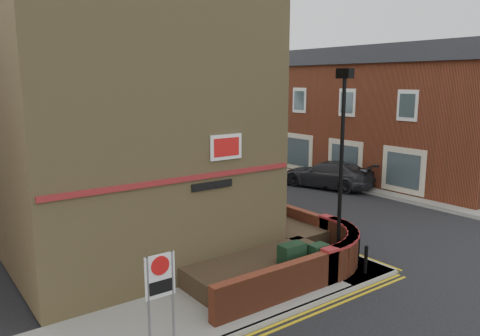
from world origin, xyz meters
name	(u,v)px	position (x,y,z in m)	size (l,w,h in m)	color
ground	(330,299)	(0.00, 0.00, 0.00)	(120.00, 120.00, 0.00)	black
pavement_corner	(196,312)	(-3.50, 1.50, 0.06)	(13.00, 3.00, 0.12)	gray
pavement_main	(148,186)	(2.00, 16.00, 0.06)	(2.00, 32.00, 0.12)	gray
pavement_far	(319,172)	(13.00, 13.00, 0.06)	(4.00, 40.00, 0.12)	gray
kerb_main_near	(163,184)	(3.00, 16.00, 0.06)	(0.15, 32.00, 0.12)	gray
kerb_main_far	(297,176)	(11.00, 13.00, 0.06)	(0.15, 40.00, 0.12)	gray
yellow_lines_main	(167,184)	(3.25, 16.00, 0.01)	(0.28, 32.00, 0.01)	gold
corner_building	(114,76)	(-2.84, 8.00, 6.23)	(8.95, 10.40, 13.60)	#927C4E
garden_wall	(273,271)	(0.00, 2.50, 0.00)	(6.80, 6.00, 1.20)	brown
lamppost	(341,170)	(1.60, 1.20, 3.34)	(0.25, 0.50, 6.30)	black
utility_cabinet_large	(292,263)	(-0.30, 1.30, 0.72)	(0.80, 0.45, 1.20)	black
utility_cabinet_small	(318,262)	(0.50, 1.00, 0.67)	(0.55, 0.40, 1.10)	black
bollard_near	(366,260)	(2.00, 0.40, 0.57)	(0.11, 0.11, 0.90)	black
bollard_far	(358,248)	(2.60, 1.20, 0.57)	(0.11, 0.11, 0.90)	black
zone_sign	(160,283)	(-5.00, 0.50, 1.64)	(0.72, 0.07, 2.20)	slate
far_terrace	(296,108)	(14.50, 17.00, 4.04)	(5.40, 30.40, 8.00)	brown
far_terrace_cream	(163,99)	(14.50, 38.00, 4.05)	(5.40, 12.40, 8.00)	beige
tree_near	(161,107)	(2.00, 14.05, 4.70)	(3.64, 3.65, 6.70)	#382B1E
tree_mid	(105,94)	(2.00, 22.05, 5.20)	(4.03, 4.03, 7.42)	#382B1E
tree_far	(68,95)	(2.00, 30.05, 4.91)	(3.81, 3.81, 7.00)	#382B1E
traffic_light_assembly	(97,127)	(2.40, 25.00, 2.78)	(0.20, 0.16, 4.20)	black
silver_car_near	(201,176)	(4.65, 14.44, 0.61)	(1.30, 3.72, 1.22)	silver
red_car_main	(131,160)	(3.60, 21.99, 0.60)	(1.97, 4.28, 1.19)	maroon
grey_car_far	(328,174)	(10.32, 9.80, 0.77)	(2.16, 5.32, 1.54)	#29292E
silver_car_far	(241,161)	(9.00, 16.33, 0.79)	(1.87, 4.65, 1.58)	#929599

